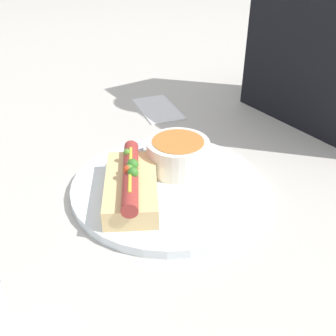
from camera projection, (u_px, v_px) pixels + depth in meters
The scene contains 6 objects.
ground_plane at pixel (168, 190), 0.61m from camera, with size 4.00×4.00×0.00m, color #BCB7AD.
dinner_plate at pixel (168, 186), 0.61m from camera, with size 0.30×0.30×0.01m.
hot_dog at pixel (131, 184), 0.56m from camera, with size 0.17×0.14×0.06m.
soup_bowl at pixel (178, 153), 0.63m from camera, with size 0.10×0.10×0.05m.
spoon at pixel (134, 156), 0.67m from camera, with size 0.14×0.11×0.01m.
napkin at pixel (158, 108), 0.87m from camera, with size 0.15×0.11×0.01m.
Camera 1 is at (0.42, -0.27, 0.36)m, focal length 42.00 mm.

